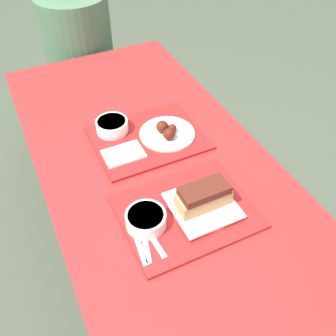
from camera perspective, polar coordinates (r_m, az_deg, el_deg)
ground_plane at (r=1.96m, az=-1.02°, el=-15.32°), size 12.00×12.00×0.00m
picnic_table at (r=1.44m, az=-1.35°, el=-2.31°), size 0.82×1.86×0.73m
picnic_bench_far at (r=2.46m, az=-12.69°, el=11.26°), size 0.78×0.28×0.45m
tray_near at (r=1.23m, az=2.89°, el=-6.66°), size 0.42×0.34×0.01m
tray_far at (r=1.49m, az=-3.04°, el=4.59°), size 0.42×0.34×0.01m
bowl_coleslaw_near at (r=1.17m, az=-3.40°, el=-7.75°), size 0.13×0.13×0.05m
brisket_sandwich_plate at (r=1.20m, az=5.40°, el=-4.90°), size 0.20×0.20×0.10m
plastic_fork_near at (r=1.15m, az=-3.58°, el=-10.78°), size 0.06×0.17×0.00m
plastic_knife_near at (r=1.16m, az=-2.56°, el=-10.41°), size 0.03×0.17×0.00m
plastic_spoon_near at (r=1.15m, az=-4.60°, el=-11.16°), size 0.03×0.17×0.00m
bowl_coleslaw_far at (r=1.51m, az=-8.53°, el=6.45°), size 0.13×0.13×0.05m
wings_plate_far at (r=1.48m, az=-0.16°, el=5.50°), size 0.22×0.22×0.06m
napkin_far at (r=1.41m, az=-6.79°, el=2.15°), size 0.15×0.10×0.01m
person_seated_across at (r=2.30m, az=-13.64°, el=18.73°), size 0.39×0.39×0.69m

